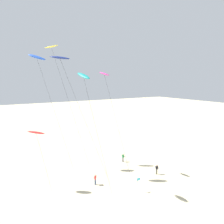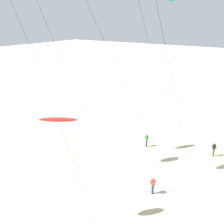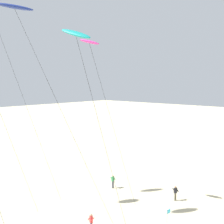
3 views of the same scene
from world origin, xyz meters
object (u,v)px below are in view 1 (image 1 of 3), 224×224
object	(u,v)px
kite_teal	(84,77)
kite_flyer_furthest	(95,179)
kite_flyer_middle	(123,157)
kite_yellow	(52,48)
kite_navy	(60,58)
kite_blue	(37,58)
kite_flyer_nearest	(157,169)
kite_magenta	(105,75)
kite_red	(36,133)
marker_flag	(138,182)

from	to	relation	value
kite_teal	kite_flyer_furthest	distance (m)	15.79
kite_flyer_middle	kite_flyer_furthest	size ratio (longest dim) A/B	1.00
kite_yellow	kite_navy	xyz separation A→B (m)	(-0.61, -7.02, -2.53)
kite_blue	kite_flyer_nearest	size ratio (longest dim) A/B	12.62
kite_magenta	kite_flyer_furthest	bearing A→B (deg)	-133.51
kite_flyer_furthest	kite_blue	bearing A→B (deg)	112.32
kite_blue	kite_yellow	world-z (taller)	kite_yellow
kite_yellow	kite_flyer_middle	bearing A→B (deg)	-36.98
kite_teal	kite_magenta	bearing A→B (deg)	39.06
kite_blue	kite_flyer_nearest	distance (m)	29.07
kite_magenta	kite_red	world-z (taller)	kite_magenta
kite_yellow	kite_flyer_furthest	distance (m)	25.37
kite_yellow	marker_flag	distance (m)	28.63
kite_teal	kite_flyer_furthest	bearing A→B (deg)	13.07
kite_red	kite_flyer_nearest	distance (m)	20.81
kite_navy	kite_flyer_middle	bearing A→B (deg)	-6.25
kite_yellow	kite_navy	world-z (taller)	kite_yellow
kite_teal	kite_red	size ratio (longest dim) A/B	1.96
kite_red	kite_flyer_furthest	distance (m)	11.43
kite_flyer_nearest	kite_flyer_middle	distance (m)	7.82
kite_yellow	kite_red	bearing A→B (deg)	-118.67
kite_blue	kite_teal	world-z (taller)	kite_blue
marker_flag	kite_magenta	bearing A→B (deg)	91.29
kite_flyer_middle	marker_flag	size ratio (longest dim) A/B	0.80
kite_magenta	kite_yellow	xyz separation A→B (m)	(-6.38, 9.24, 5.14)
marker_flag	kite_blue	bearing A→B (deg)	118.52
kite_navy	kite_flyer_nearest	bearing A→B (deg)	-33.11
kite_magenta	kite_flyer_middle	bearing A→B (deg)	11.63
kite_teal	marker_flag	xyz separation A→B (m)	(6.16, -4.61, -15.09)
kite_flyer_nearest	marker_flag	bearing A→B (deg)	-156.09
kite_red	kite_navy	bearing A→B (deg)	32.06
marker_flag	kite_teal	bearing A→B (deg)	143.15
kite_flyer_nearest	kite_teal	bearing A→B (deg)	171.84
kite_flyer_middle	kite_flyer_furthest	world-z (taller)	same
kite_magenta	kite_red	xyz separation A→B (m)	(-11.89, -0.85, -8.46)
kite_yellow	kite_teal	distance (m)	15.14
kite_blue	kite_navy	size ratio (longest dim) A/B	1.04
kite_blue	kite_red	xyz separation A→B (m)	(-2.52, -9.05, -11.60)
kite_flyer_furthest	kite_flyer_nearest	bearing A→B (deg)	-11.55
marker_flag	kite_flyer_nearest	bearing A→B (deg)	23.91
kite_red	kite_magenta	bearing A→B (deg)	4.09
kite_magenta	kite_flyer_middle	world-z (taller)	kite_magenta
kite_teal	kite_navy	bearing A→B (deg)	98.40
kite_flyer_furthest	kite_teal	bearing A→B (deg)	-166.93
kite_flyer_nearest	marker_flag	xyz separation A→B (m)	(-6.36, -2.82, 0.60)
marker_flag	kite_yellow	bearing A→B (deg)	109.43
kite_teal	kite_flyer_nearest	xyz separation A→B (m)	(12.52, -1.79, -15.69)
kite_flyer_furthest	kite_magenta	bearing A→B (deg)	46.49
kite_flyer_furthest	marker_flag	size ratio (longest dim) A/B	0.80
kite_red	kite_flyer_middle	xyz separation A→B (m)	(16.52, 1.80, -7.66)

